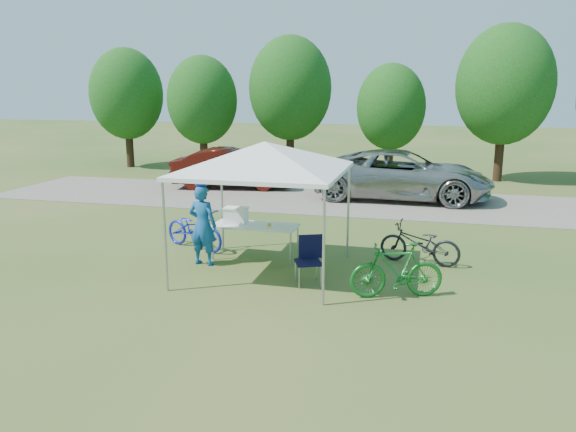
{
  "coord_description": "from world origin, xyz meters",
  "views": [
    {
      "loc": [
        3.18,
        -10.72,
        3.75
      ],
      "look_at": [
        -0.02,
        2.0,
        0.77
      ],
      "focal_mm": 35.0,
      "sensor_mm": 36.0,
      "label": 1
    }
  ],
  "objects_px": {
    "folding_chair": "(309,255)",
    "cooler": "(236,215)",
    "bike_dark": "(420,243)",
    "minivan": "(402,175)",
    "cyclist": "(203,225)",
    "folding_table": "(255,227)",
    "bike_blue": "(194,229)",
    "sedan": "(232,168)",
    "bike_green": "(397,270)"
  },
  "relations": [
    {
      "from": "folding_chair",
      "to": "bike_dark",
      "type": "height_order",
      "value": "folding_chair"
    },
    {
      "from": "minivan",
      "to": "bike_blue",
      "type": "bearing_deg",
      "value": 150.44
    },
    {
      "from": "cyclist",
      "to": "bike_blue",
      "type": "relative_size",
      "value": 0.97
    },
    {
      "from": "folding_chair",
      "to": "minivan",
      "type": "xyz_separation_m",
      "value": [
        1.32,
        9.19,
        0.3
      ]
    },
    {
      "from": "folding_table",
      "to": "folding_chair",
      "type": "xyz_separation_m",
      "value": [
        1.52,
        -1.3,
        -0.18
      ]
    },
    {
      "from": "cooler",
      "to": "bike_green",
      "type": "distance_m",
      "value": 4.07
    },
    {
      "from": "sedan",
      "to": "bike_green",
      "type": "bearing_deg",
      "value": -155.43
    },
    {
      "from": "cyclist",
      "to": "bike_green",
      "type": "height_order",
      "value": "cyclist"
    },
    {
      "from": "cooler",
      "to": "bike_dark",
      "type": "distance_m",
      "value": 4.11
    },
    {
      "from": "bike_blue",
      "to": "bike_dark",
      "type": "bearing_deg",
      "value": -65.62
    },
    {
      "from": "minivan",
      "to": "cooler",
      "type": "bearing_deg",
      "value": 158.82
    },
    {
      "from": "folding_chair",
      "to": "minivan",
      "type": "height_order",
      "value": "minivan"
    },
    {
      "from": "cooler",
      "to": "bike_dark",
      "type": "relative_size",
      "value": 0.29
    },
    {
      "from": "folding_table",
      "to": "bike_blue",
      "type": "bearing_deg",
      "value": 165.8
    },
    {
      "from": "cyclist",
      "to": "minivan",
      "type": "relative_size",
      "value": 0.29
    },
    {
      "from": "bike_green",
      "to": "bike_blue",
      "type": "bearing_deg",
      "value": -131.67
    },
    {
      "from": "folding_table",
      "to": "minivan",
      "type": "xyz_separation_m",
      "value": [
        2.84,
        7.89,
        0.12
      ]
    },
    {
      "from": "folding_chair",
      "to": "cooler",
      "type": "xyz_separation_m",
      "value": [
        -1.97,
        1.3,
        0.41
      ]
    },
    {
      "from": "folding_chair",
      "to": "cooler",
      "type": "bearing_deg",
      "value": 123.74
    },
    {
      "from": "cooler",
      "to": "bike_blue",
      "type": "bearing_deg",
      "value": 160.78
    },
    {
      "from": "cooler",
      "to": "bike_blue",
      "type": "xyz_separation_m",
      "value": [
        -1.2,
        0.42,
        -0.49
      ]
    },
    {
      "from": "cyclist",
      "to": "sedan",
      "type": "distance_m",
      "value": 9.66
    },
    {
      "from": "bike_dark",
      "to": "sedan",
      "type": "xyz_separation_m",
      "value": [
        -7.2,
        8.11,
        0.31
      ]
    },
    {
      "from": "minivan",
      "to": "sedan",
      "type": "bearing_deg",
      "value": 85.29
    },
    {
      "from": "folding_table",
      "to": "bike_dark",
      "type": "height_order",
      "value": "bike_dark"
    },
    {
      "from": "folding_table",
      "to": "bike_blue",
      "type": "height_order",
      "value": "bike_blue"
    },
    {
      "from": "cyclist",
      "to": "bike_green",
      "type": "relative_size",
      "value": 1.02
    },
    {
      "from": "cyclist",
      "to": "bike_dark",
      "type": "distance_m",
      "value": 4.73
    },
    {
      "from": "folding_chair",
      "to": "bike_green",
      "type": "distance_m",
      "value": 1.76
    },
    {
      "from": "folding_table",
      "to": "bike_blue",
      "type": "distance_m",
      "value": 1.73
    },
    {
      "from": "sedan",
      "to": "folding_chair",
      "type": "bearing_deg",
      "value": -161.64
    },
    {
      "from": "folding_chair",
      "to": "cyclist",
      "type": "bearing_deg",
      "value": 143.51
    },
    {
      "from": "cooler",
      "to": "minivan",
      "type": "height_order",
      "value": "minivan"
    },
    {
      "from": "folding_table",
      "to": "sedan",
      "type": "relative_size",
      "value": 0.42
    },
    {
      "from": "folding_table",
      "to": "bike_green",
      "type": "xyz_separation_m",
      "value": [
        3.23,
        -1.69,
        -0.22
      ]
    },
    {
      "from": "cooler",
      "to": "sedan",
      "type": "height_order",
      "value": "sedan"
    },
    {
      "from": "bike_green",
      "to": "minivan",
      "type": "height_order",
      "value": "minivan"
    },
    {
      "from": "bike_green",
      "to": "folding_table",
      "type": "bearing_deg",
      "value": -135.97
    },
    {
      "from": "folding_chair",
      "to": "sedan",
      "type": "relative_size",
      "value": 0.21
    },
    {
      "from": "folding_table",
      "to": "cooler",
      "type": "height_order",
      "value": "cooler"
    },
    {
      "from": "bike_blue",
      "to": "bike_green",
      "type": "height_order",
      "value": "bike_green"
    },
    {
      "from": "folding_table",
      "to": "bike_blue",
      "type": "relative_size",
      "value": 1.05
    },
    {
      "from": "bike_dark",
      "to": "minivan",
      "type": "distance_m",
      "value": 7.46
    },
    {
      "from": "cyclist",
      "to": "bike_dark",
      "type": "bearing_deg",
      "value": -158.83
    },
    {
      "from": "cyclist",
      "to": "bike_blue",
      "type": "distance_m",
      "value": 1.37
    },
    {
      "from": "folding_table",
      "to": "cyclist",
      "type": "xyz_separation_m",
      "value": [
        -0.97,
        -0.7,
        0.14
      ]
    },
    {
      "from": "folding_table",
      "to": "bike_blue",
      "type": "xyz_separation_m",
      "value": [
        -1.66,
        0.42,
        -0.26
      ]
    },
    {
      "from": "folding_table",
      "to": "sedan",
      "type": "distance_m",
      "value": 9.32
    },
    {
      "from": "cyclist",
      "to": "sedan",
      "type": "xyz_separation_m",
      "value": [
        -2.64,
        9.29,
        -0.11
      ]
    },
    {
      "from": "folding_table",
      "to": "cyclist",
      "type": "bearing_deg",
      "value": -144.18
    }
  ]
}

